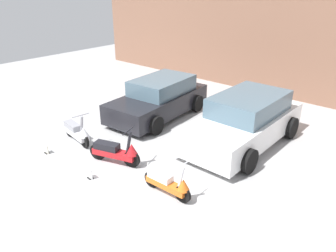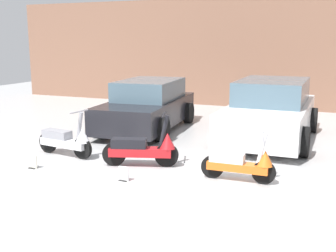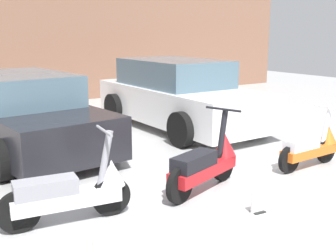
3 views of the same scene
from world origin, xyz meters
name	(u,v)px [view 3 (image 3 of 3)]	position (x,y,z in m)	size (l,w,h in m)	color
ground_plane	(243,205)	(0.00, 0.00, 0.00)	(28.00, 28.00, 0.00)	#B2B2B2
wall_back	(28,35)	(0.00, 8.94, 2.01)	(19.60, 0.12, 4.02)	#845B47
scooter_front_left	(72,191)	(-1.94, 0.71, 0.37)	(1.48, 0.55, 1.03)	black
scooter_front_right	(206,163)	(-0.06, 0.67, 0.38)	(1.48, 0.75, 1.07)	black
scooter_front_center	(311,146)	(1.94, 0.52, 0.33)	(1.35, 0.48, 0.94)	black
car_rear_left	(26,115)	(-1.53, 3.95, 0.66)	(2.25, 4.20, 1.38)	black
car_rear_center	(179,95)	(1.86, 4.05, 0.72)	(2.15, 4.41, 1.50)	white
placard_near_right_scooter	(258,203)	(-0.01, -0.26, 0.11)	(0.20, 0.14, 0.26)	black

